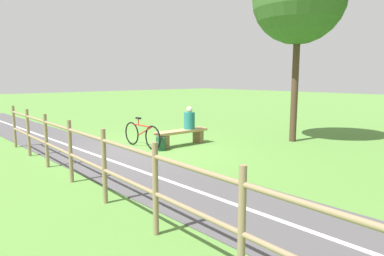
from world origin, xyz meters
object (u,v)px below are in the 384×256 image
Objects in this scene: bicycle at (142,135)px; backpack at (161,144)px; person_seated at (189,120)px; bench at (182,135)px.

backpack is at bearing 12.12° from bicycle.
person_seated reaches higher than backpack.
bench is 0.55m from person_seated.
person_seated is 1.37m from backpack.
person_seated is (-0.31, 0.00, 0.45)m from bench.
backpack is (0.91, 0.15, -0.15)m from bench.
bicycle reaches higher than backpack.
person_seated reaches higher than bicycle.
bicycle is (1.41, -0.58, -0.41)m from person_seated.
backpack is at bearing 9.88° from bench.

